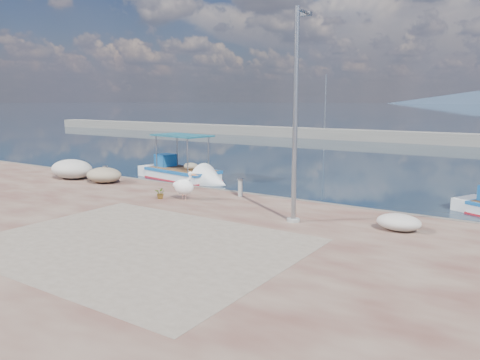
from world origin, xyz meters
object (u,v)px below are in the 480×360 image
object	(u,v)px
bollard_near	(240,187)
boat_left	(182,175)
pelican	(184,186)
lamp_post	(295,124)

from	to	relation	value
bollard_near	boat_left	bearing A→B (deg)	148.50
pelican	bollard_near	world-z (taller)	pelican
pelican	boat_left	bearing A→B (deg)	126.98
pelican	lamp_post	xyz separation A→B (m)	(5.36, -0.61, 2.73)
lamp_post	bollard_near	bearing A→B (deg)	147.28
pelican	lamp_post	bearing A→B (deg)	-10.99
pelican	lamp_post	world-z (taller)	lamp_post
bollard_near	lamp_post	bearing A→B (deg)	-32.72
lamp_post	bollard_near	size ratio (longest dim) A/B	8.88
boat_left	pelican	distance (m)	8.15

